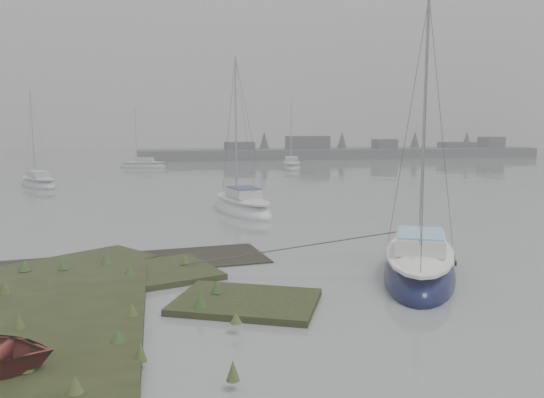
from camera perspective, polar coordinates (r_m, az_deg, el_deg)
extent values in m
plane|color=slate|center=(43.48, -10.20, 1.67)|extent=(160.00, 160.00, 0.00)
cube|color=#4C4F51|center=(80.24, 7.76, 4.83)|extent=(60.00, 8.00, 1.60)
cube|color=#424247|center=(75.20, -3.53, 5.31)|extent=(4.00, 3.00, 2.20)
cube|color=#424247|center=(77.36, 3.84, 5.67)|extent=(6.00, 3.00, 3.00)
cube|color=#424247|center=(81.55, 12.00, 5.44)|extent=(3.00, 3.00, 2.50)
cube|color=#424247|center=(87.19, 19.22, 5.15)|extent=(5.00, 3.00, 2.00)
cube|color=#424247|center=(90.47, 22.49, 5.33)|extent=(3.00, 3.00, 2.80)
cone|color=#384238|center=(77.85, -0.84, 5.99)|extent=(2.00, 2.00, 3.50)
cone|color=#384238|center=(81.12, 7.54, 5.99)|extent=(2.00, 2.00, 3.50)
cone|color=#384238|center=(85.95, 15.12, 5.88)|extent=(2.00, 2.00, 3.50)
cone|color=#384238|center=(90.45, 20.21, 5.75)|extent=(2.00, 2.00, 3.50)
ellipsoid|color=#0C1034|center=(16.74, 15.54, -7.61)|extent=(4.80, 6.60, 1.54)
ellipsoid|color=white|center=(16.59, 15.61, -5.55)|extent=(4.05, 5.68, 0.44)
cube|color=white|center=(16.24, 15.67, -4.45)|extent=(2.22, 2.56, 0.45)
cube|color=#8ABEDF|center=(16.19, 15.70, -3.57)|extent=(2.05, 2.36, 0.07)
cylinder|color=#939399|center=(16.99, 16.08, 8.18)|extent=(0.10, 0.10, 7.27)
cylinder|color=#939399|center=(16.01, 15.70, -3.69)|extent=(1.25, 2.29, 0.08)
ellipsoid|color=white|center=(28.04, -3.24, -1.25)|extent=(3.35, 6.52, 1.51)
ellipsoid|color=silver|center=(27.95, -3.25, -0.02)|extent=(2.77, 5.65, 0.43)
cube|color=silver|center=(27.66, -3.05, 0.68)|extent=(1.77, 2.37, 0.44)
cube|color=#19214A|center=(27.63, -3.05, 1.19)|extent=(1.64, 2.18, 0.07)
cylinder|color=#939399|center=(28.45, -3.91, 7.93)|extent=(0.10, 0.10, 7.12)
cylinder|color=#939399|center=(27.46, -2.91, 1.16)|extent=(0.62, 2.45, 0.08)
ellipsoid|color=#B1B5BB|center=(44.21, -23.81, 1.36)|extent=(4.26, 5.74, 1.35)
ellipsoid|color=silver|center=(44.16, -23.85, 2.05)|extent=(3.59, 4.94, 0.38)
cube|color=silver|center=(43.91, -23.78, 2.46)|extent=(1.95, 2.24, 0.40)
cube|color=silver|center=(43.89, -23.80, 2.75)|extent=(1.81, 2.06, 0.06)
cylinder|color=#939399|center=(44.68, -24.36, 6.51)|extent=(0.09, 0.09, 6.33)
cylinder|color=#939399|center=(43.74, -23.73, 2.74)|extent=(1.13, 1.98, 0.07)
ellipsoid|color=#9EA3A6|center=(58.11, 2.07, 3.36)|extent=(3.26, 6.40, 1.48)
ellipsoid|color=silver|center=(58.07, 2.07, 3.95)|extent=(2.70, 5.55, 0.42)
cube|color=silver|center=(57.79, 2.08, 4.29)|extent=(1.73, 2.33, 0.44)
cube|color=silver|center=(57.77, 2.08, 4.53)|extent=(1.60, 2.14, 0.07)
cylinder|color=#939399|center=(58.74, 2.06, 7.69)|extent=(0.10, 0.10, 6.99)
cylinder|color=#939399|center=(57.60, 2.09, 4.52)|extent=(0.60, 2.41, 0.08)
ellipsoid|color=#A2A6AB|center=(61.55, -13.72, 3.37)|extent=(5.45, 2.77, 1.27)
ellipsoid|color=white|center=(61.52, -13.73, 3.84)|extent=(4.73, 2.29, 0.36)
cube|color=white|center=(61.45, -13.54, 4.14)|extent=(1.98, 1.47, 0.37)
cube|color=#A9AEB4|center=(61.44, -13.54, 4.33)|extent=(1.82, 1.36, 0.06)
cylinder|color=#939399|center=(61.56, -14.44, 6.84)|extent=(0.08, 0.08, 5.95)
cylinder|color=#939399|center=(61.40, -13.41, 4.33)|extent=(2.05, 0.50, 0.07)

